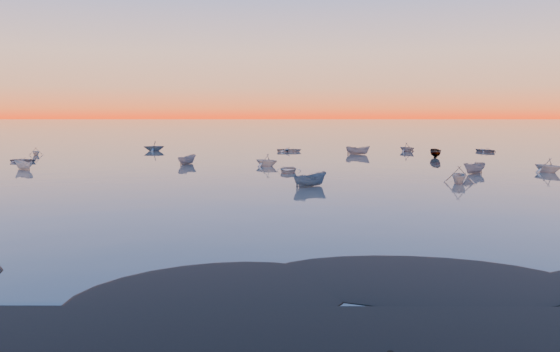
# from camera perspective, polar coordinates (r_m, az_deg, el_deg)

# --- Properties ---
(ground) EXTENTS (600.00, 600.00, 0.00)m
(ground) POSITION_cam_1_polar(r_m,az_deg,el_deg) (124.61, -1.43, 3.34)
(ground) COLOR #645C53
(ground) RESTS_ON ground
(mud_lobes) EXTENTS (140.00, 6.00, 0.07)m
(mud_lobes) POSITION_cam_1_polar(r_m,az_deg,el_deg) (24.93, -8.72, -11.76)
(mud_lobes) COLOR black
(mud_lobes) RESTS_ON ground
(moored_fleet) EXTENTS (124.00, 58.00, 1.20)m
(moored_fleet) POSITION_cam_1_polar(r_m,az_deg,el_deg) (77.81, -2.49, 1.12)
(moored_fleet) COLOR silver
(moored_fleet) RESTS_ON ground
(boat_near_center) EXTENTS (3.76, 4.39, 1.43)m
(boat_near_center) POSITION_cam_1_polar(r_m,az_deg,el_deg) (56.64, 3.15, -1.11)
(boat_near_center) COLOR #3C5B74
(boat_near_center) RESTS_ON ground
(boat_near_right) EXTENTS (4.34, 3.41, 1.39)m
(boat_near_right) POSITION_cam_1_polar(r_m,az_deg,el_deg) (77.17, 26.18, 0.35)
(boat_near_right) COLOR silver
(boat_near_right) RESTS_ON ground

